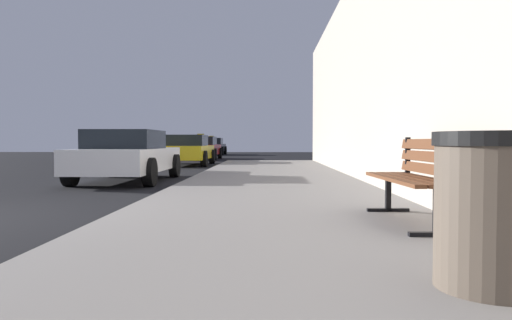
# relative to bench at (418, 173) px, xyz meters

# --- Properties ---
(sidewalk) EXTENTS (4.00, 32.00, 0.15)m
(sidewalk) POSITION_rel_bench_xyz_m (-1.39, 0.92, -0.59)
(sidewalk) COLOR gray
(sidewalk) RESTS_ON ground_plane
(building_wall) EXTENTS (0.70, 32.00, 4.97)m
(building_wall) POSITION_rel_bench_xyz_m (0.81, 0.92, 1.82)
(building_wall) COLOR #ADA393
(building_wall) RESTS_ON ground_plane
(bench) EXTENTS (0.56, 1.79, 0.89)m
(bench) POSITION_rel_bench_xyz_m (0.00, 0.00, 0.00)
(bench) COLOR brown
(bench) RESTS_ON sidewalk
(trash_bin) EXTENTS (0.68, 0.68, 0.89)m
(trash_bin) POSITION_rel_bench_xyz_m (-0.27, -2.28, -0.06)
(trash_bin) COLOR brown
(trash_bin) RESTS_ON sidewalk
(car_white) EXTENTS (1.98, 4.43, 1.27)m
(car_white) POSITION_rel_bench_xyz_m (-5.03, 6.84, -0.02)
(car_white) COLOR white
(car_white) RESTS_ON ground_plane
(car_yellow) EXTENTS (1.93, 4.31, 1.27)m
(car_yellow) POSITION_rel_bench_xyz_m (-4.93, 15.22, -0.02)
(car_yellow) COLOR yellow
(car_yellow) RESTS_ON ground_plane
(car_red) EXTENTS (2.00, 4.52, 1.43)m
(car_red) POSITION_rel_bench_xyz_m (-5.28, 21.73, -0.02)
(car_red) COLOR red
(car_red) RESTS_ON ground_plane
(car_black) EXTENTS (1.99, 4.05, 1.43)m
(car_black) POSITION_rel_bench_xyz_m (-5.80, 31.24, -0.02)
(car_black) COLOR black
(car_black) RESTS_ON ground_plane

